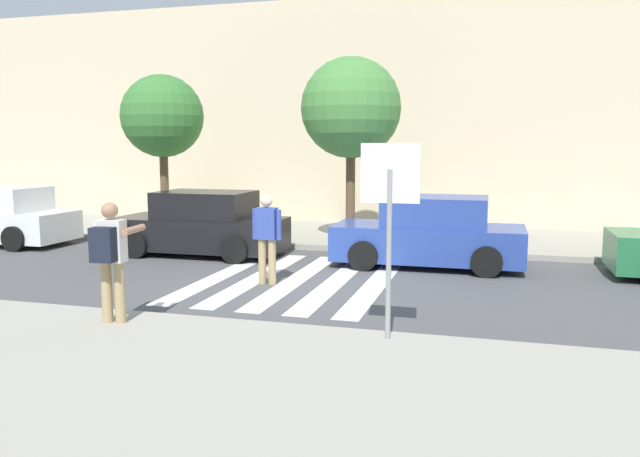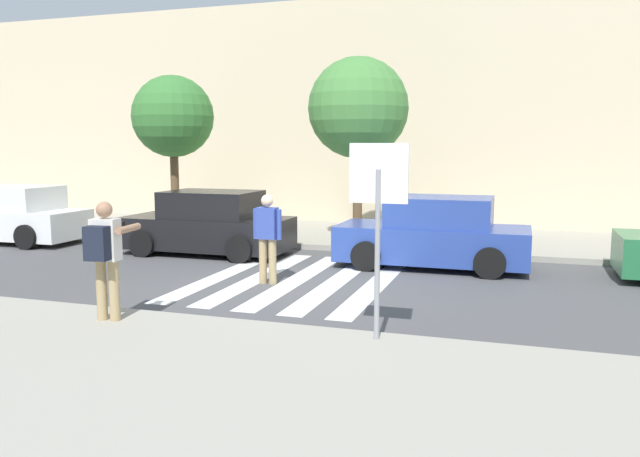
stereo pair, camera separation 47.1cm
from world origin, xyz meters
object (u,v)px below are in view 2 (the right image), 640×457
at_px(street_tree_center, 358,109).
at_px(parked_car_black, 208,225).
at_px(pedestrian_crossing, 267,234).
at_px(parked_car_white, 13,216).
at_px(parked_car_blue, 434,234).
at_px(street_tree_west, 173,117).
at_px(photographer_with_backpack, 105,250).
at_px(stop_sign, 378,198).

bearing_deg(street_tree_center, parked_car_black, -147.77).
bearing_deg(parked_car_black, pedestrian_crossing, -44.62).
xyz_separation_m(pedestrian_crossing, parked_car_white, (-8.67, 2.64, -0.25)).
distance_m(parked_car_black, parked_car_blue, 5.49).
bearing_deg(pedestrian_crossing, street_tree_west, 135.13).
bearing_deg(pedestrian_crossing, parked_car_white, 163.06).
distance_m(parked_car_white, parked_car_blue, 11.49).
bearing_deg(photographer_with_backpack, pedestrian_crossing, 73.85).
relative_size(parked_car_blue, street_tree_west, 0.91).
relative_size(parked_car_black, street_tree_center, 0.87).
bearing_deg(street_tree_center, street_tree_west, 177.31).
xyz_separation_m(parked_car_white, street_tree_west, (3.71, 2.30, 2.72)).
xyz_separation_m(parked_car_black, street_tree_west, (-2.29, 2.30, 2.72)).
xyz_separation_m(stop_sign, street_tree_center, (-2.31, 7.84, 1.58)).
distance_m(parked_car_blue, street_tree_west, 8.56).
xyz_separation_m(street_tree_west, street_tree_center, (5.52, -0.26, 0.13)).
xyz_separation_m(parked_car_black, street_tree_center, (3.23, 2.04, 2.85)).
xyz_separation_m(photographer_with_backpack, pedestrian_crossing, (1.02, 3.52, -0.19)).
bearing_deg(parked_car_white, parked_car_black, 0.00).
bearing_deg(photographer_with_backpack, street_tree_center, 79.11).
bearing_deg(pedestrian_crossing, stop_sign, -47.81).
distance_m(photographer_with_backpack, pedestrian_crossing, 3.67).
distance_m(pedestrian_crossing, parked_car_black, 3.77).
relative_size(pedestrian_crossing, street_tree_center, 0.36).
xyz_separation_m(pedestrian_crossing, street_tree_west, (-4.96, 4.94, 2.47)).
xyz_separation_m(photographer_with_backpack, street_tree_center, (1.58, 8.20, 2.41)).
xyz_separation_m(parked_car_white, street_tree_center, (9.23, 2.04, 2.85)).
distance_m(parked_car_white, parked_car_black, 5.99).
distance_m(pedestrian_crossing, parked_car_blue, 3.87).
xyz_separation_m(photographer_with_backpack, street_tree_west, (-3.94, 8.46, 2.28)).
bearing_deg(street_tree_west, street_tree_center, -2.69).
bearing_deg(parked_car_blue, pedestrian_crossing, -136.87).
distance_m(parked_car_white, street_tree_west, 5.14).
height_order(stop_sign, parked_car_black, stop_sign).
height_order(parked_car_white, street_tree_west, street_tree_west).
height_order(photographer_with_backpack, pedestrian_crossing, photographer_with_backpack).
height_order(pedestrian_crossing, parked_car_black, pedestrian_crossing).
relative_size(parked_car_white, street_tree_center, 0.87).
relative_size(parked_car_black, parked_car_blue, 1.00).
bearing_deg(photographer_with_backpack, parked_car_white, 141.15).
distance_m(parked_car_black, street_tree_west, 4.23).
xyz_separation_m(stop_sign, parked_car_black, (-5.54, 5.80, -1.27)).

